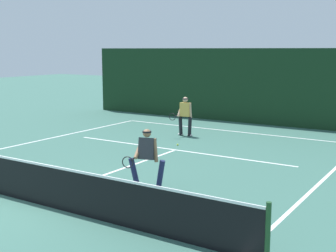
{
  "coord_description": "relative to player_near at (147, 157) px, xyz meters",
  "views": [
    {
      "loc": [
        8.17,
        -6.76,
        3.49
      ],
      "look_at": [
        0.24,
        5.62,
        1.0
      ],
      "focal_mm": 48.62,
      "sensor_mm": 36.0,
      "label": 1
    }
  ],
  "objects": [
    {
      "name": "ground_plane",
      "position": [
        -1.76,
        -2.27,
        -0.84
      ],
      "size": [
        80.0,
        80.0,
        0.0
      ],
      "primitive_type": "plane",
      "color": "#386458"
    },
    {
      "name": "court_line_baseline_far",
      "position": [
        -1.76,
        8.69,
        -0.84
      ],
      "size": [
        10.62,
        0.1,
        0.01
      ],
      "primitive_type": "cube",
      "color": "white",
      "rests_on": "ground_plane"
    },
    {
      "name": "court_line_service",
      "position": [
        -1.76,
        4.24,
        -0.84
      ],
      "size": [
        8.66,
        0.1,
        0.01
      ],
      "primitive_type": "cube",
      "color": "white",
      "rests_on": "ground_plane"
    },
    {
      "name": "court_line_centre",
      "position": [
        -1.76,
        0.93,
        -0.84
      ],
      "size": [
        0.1,
        6.4,
        0.01
      ],
      "primitive_type": "cube",
      "color": "white",
      "rests_on": "ground_plane"
    },
    {
      "name": "tennis_net",
      "position": [
        -1.76,
        -2.27,
        -0.34
      ],
      "size": [
        11.63,
        0.09,
        1.06
      ],
      "color": "#1E4723",
      "rests_on": "ground_plane"
    },
    {
      "name": "player_near",
      "position": [
        0.0,
        0.0,
        0.0
      ],
      "size": [
        0.99,
        0.9,
        1.54
      ],
      "rotation": [
        0.0,
        0.0,
        3.39
      ],
      "color": "#1E234C",
      "rests_on": "ground_plane"
    },
    {
      "name": "player_far",
      "position": [
        -2.83,
        6.69,
        0.03
      ],
      "size": [
        0.72,
        0.84,
        1.6
      ],
      "rotation": [
        0.0,
        0.0,
        3.21
      ],
      "color": "black",
      "rests_on": "ground_plane"
    },
    {
      "name": "tennis_ball",
      "position": [
        -2.09,
        4.9,
        -0.81
      ],
      "size": [
        0.07,
        0.07,
        0.07
      ],
      "primitive_type": "sphere",
      "color": "#D1E033",
      "rests_on": "ground_plane"
    },
    {
      "name": "back_fence_windscreen",
      "position": [
        -1.76,
        11.15,
        0.93
      ],
      "size": [
        18.41,
        0.12,
        3.54
      ],
      "primitive_type": "cube",
      "color": "#15311A",
      "rests_on": "ground_plane"
    }
  ]
}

